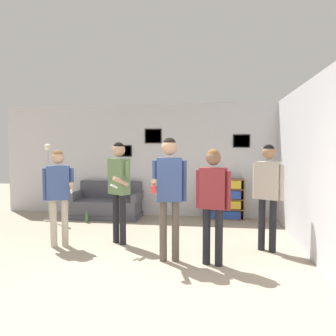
# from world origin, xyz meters

# --- Properties ---
(ground_plane) EXTENTS (20.00, 20.00, 0.00)m
(ground_plane) POSITION_xyz_m (0.00, 0.00, 0.00)
(ground_plane) COLOR gray
(wall_back) EXTENTS (7.90, 0.08, 2.70)m
(wall_back) POSITION_xyz_m (0.00, 4.37, 1.35)
(wall_back) COLOR silver
(wall_back) RESTS_ON ground_plane
(wall_right) EXTENTS (0.06, 6.74, 2.70)m
(wall_right) POSITION_xyz_m (2.78, 2.17, 1.35)
(wall_right) COLOR silver
(wall_right) RESTS_ON ground_plane
(couch) EXTENTS (1.59, 0.80, 0.83)m
(couch) POSITION_xyz_m (-1.18, 3.95, 0.28)
(couch) COLOR #4C4C56
(couch) RESTS_ON ground_plane
(bookshelf) EXTENTS (0.90, 0.30, 0.93)m
(bookshelf) POSITION_xyz_m (1.55, 4.15, 0.46)
(bookshelf) COLOR brown
(bookshelf) RESTS_ON ground_plane
(floor_lamp) EXTENTS (0.28, 0.28, 1.74)m
(floor_lamp) POSITION_xyz_m (-2.37, 3.43, 1.00)
(floor_lamp) COLOR #ADA89E
(floor_lamp) RESTS_ON ground_plane
(person_player_foreground_left) EXTENTS (0.58, 0.40, 1.62)m
(person_player_foreground_left) POSITION_xyz_m (-1.24, 1.65, 0.99)
(person_player_foreground_left) COLOR #B7AD99
(person_player_foreground_left) RESTS_ON ground_plane
(person_player_foreground_center) EXTENTS (0.43, 0.61, 1.75)m
(person_player_foreground_center) POSITION_xyz_m (-0.30, 1.96, 1.09)
(person_player_foreground_center) COLOR black
(person_player_foreground_center) RESTS_ON ground_plane
(person_watcher_holding_cup) EXTENTS (0.50, 0.48, 1.81)m
(person_watcher_holding_cup) POSITION_xyz_m (0.68, 1.21, 1.13)
(person_watcher_holding_cup) COLOR brown
(person_watcher_holding_cup) RESTS_ON ground_plane
(person_spectator_near_bookshelf) EXTENTS (0.49, 0.28, 1.65)m
(person_spectator_near_bookshelf) POSITION_xyz_m (1.31, 1.15, 1.01)
(person_spectator_near_bookshelf) COLOR black
(person_spectator_near_bookshelf) RESTS_ON ground_plane
(person_spectator_far_right) EXTENTS (0.45, 0.34, 1.71)m
(person_spectator_far_right) POSITION_xyz_m (2.17, 1.90, 1.05)
(person_spectator_far_right) COLOR black
(person_spectator_far_right) RESTS_ON ground_plane
(bottle_on_floor) EXTENTS (0.07, 0.07, 0.26)m
(bottle_on_floor) POSITION_xyz_m (-1.46, 3.34, 0.10)
(bottle_on_floor) COLOR #3D6638
(bottle_on_floor) RESTS_ON ground_plane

